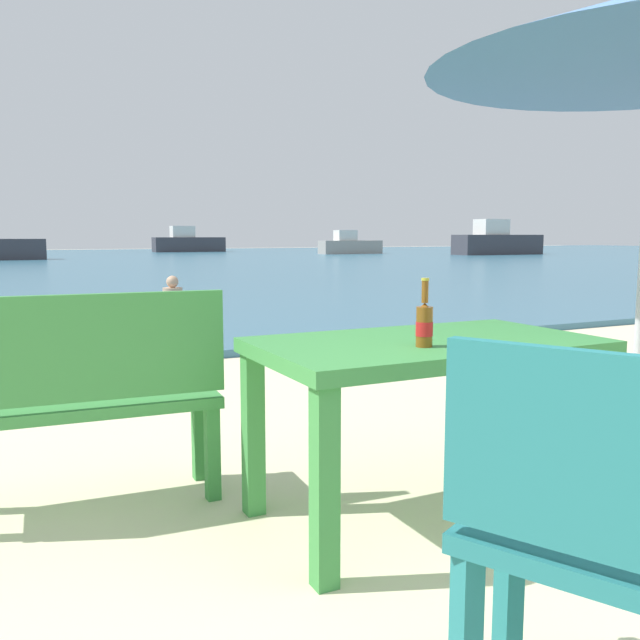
# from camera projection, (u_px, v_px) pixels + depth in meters

# --- Properties ---
(sea_water) EXTENTS (120.00, 50.00, 0.08)m
(sea_water) POSITION_uv_depth(u_px,v_px,m) (56.00, 262.00, 29.00)
(sea_water) COLOR #386B84
(sea_water) RESTS_ON ground_plane
(picnic_table_green) EXTENTS (1.40, 0.80, 0.76)m
(picnic_table_green) POSITION_uv_depth(u_px,v_px,m) (426.00, 365.00, 2.78)
(picnic_table_green) COLOR #3D8C42
(picnic_table_green) RESTS_ON ground_plane
(beer_bottle_amber) EXTENTS (0.07, 0.07, 0.26)m
(beer_bottle_amber) POSITION_uv_depth(u_px,v_px,m) (424.00, 323.00, 2.56)
(beer_bottle_amber) COLOR brown
(beer_bottle_amber) RESTS_ON picnic_table_green
(bench_green_right) EXTENTS (1.22, 0.44, 0.95)m
(bench_green_right) POSITION_uv_depth(u_px,v_px,m) (78.00, 389.00, 2.82)
(bench_green_right) COLOR #3D8C42
(bench_green_right) RESTS_ON ground_plane
(swimmer_person) EXTENTS (0.34, 0.34, 0.41)m
(swimmer_person) POSITION_uv_depth(u_px,v_px,m) (173.00, 290.00, 11.69)
(swimmer_person) COLOR tan
(swimmer_person) RESTS_ON sea_water
(boat_tanker) EXTENTS (4.80, 1.31, 1.74)m
(boat_tanker) POSITION_uv_depth(u_px,v_px,m) (188.00, 243.00, 45.67)
(boat_tanker) COLOR #38383F
(boat_tanker) RESTS_ON sea_water
(boat_ferry) EXTENTS (5.60, 1.53, 2.04)m
(boat_ferry) POSITION_uv_depth(u_px,v_px,m) (497.00, 242.00, 39.14)
(boat_ferry) COLOR #38383F
(boat_ferry) RESTS_ON sea_water
(boat_fishing_trawler) EXTENTS (3.92, 1.07, 1.42)m
(boat_fishing_trawler) POSITION_uv_depth(u_px,v_px,m) (350.00, 245.00, 40.75)
(boat_fishing_trawler) COLOR gray
(boat_fishing_trawler) RESTS_ON sea_water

